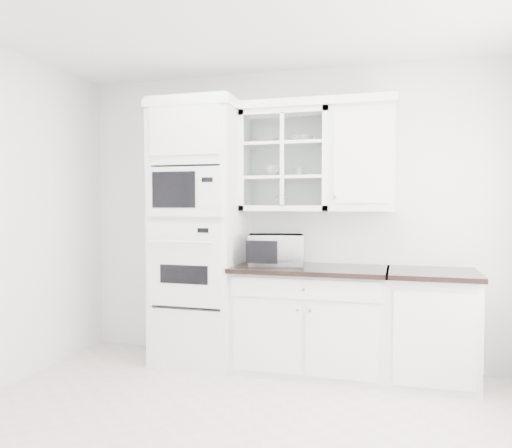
% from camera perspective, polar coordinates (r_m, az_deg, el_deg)
% --- Properties ---
extents(ground, '(4.00, 3.50, 0.01)m').
position_cam_1_polar(ground, '(3.34, -3.65, -23.57)').
color(ground, beige).
rests_on(ground, ground).
extents(room_shell, '(4.00, 3.50, 2.70)m').
position_cam_1_polar(room_shell, '(3.43, -1.28, 7.61)').
color(room_shell, white).
rests_on(room_shell, ground).
extents(oven_column, '(0.76, 0.68, 2.40)m').
position_cam_1_polar(oven_column, '(4.61, -6.52, -0.98)').
color(oven_column, white).
rests_on(oven_column, ground).
extents(base_cabinet_run, '(1.32, 0.67, 0.92)m').
position_cam_1_polar(base_cabinet_run, '(4.45, 6.24, -10.69)').
color(base_cabinet_run, white).
rests_on(base_cabinet_run, ground).
extents(extra_base_cabinet, '(0.72, 0.67, 0.92)m').
position_cam_1_polar(extra_base_cabinet, '(4.40, 19.43, -10.96)').
color(extra_base_cabinet, white).
rests_on(extra_base_cabinet, ground).
extents(upper_cabinet_glass, '(0.80, 0.33, 0.90)m').
position_cam_1_polar(upper_cabinet_glass, '(4.54, 3.48, 7.20)').
color(upper_cabinet_glass, white).
rests_on(upper_cabinet_glass, room_shell).
extents(upper_cabinet_solid, '(0.55, 0.33, 0.90)m').
position_cam_1_polar(upper_cabinet_solid, '(4.44, 12.08, 7.26)').
color(upper_cabinet_solid, white).
rests_on(upper_cabinet_solid, room_shell).
extents(crown_molding, '(2.14, 0.38, 0.07)m').
position_cam_1_polar(crown_molding, '(4.60, 2.11, 13.23)').
color(crown_molding, white).
rests_on(crown_molding, room_shell).
extents(countertop_microwave, '(0.55, 0.49, 0.27)m').
position_cam_1_polar(countertop_microwave, '(4.42, 2.28, -2.96)').
color(countertop_microwave, white).
rests_on(countertop_microwave, base_cabinet_run).
extents(bowl_a, '(0.22, 0.22, 0.05)m').
position_cam_1_polar(bowl_a, '(4.60, 1.19, 9.47)').
color(bowl_a, white).
rests_on(bowl_a, upper_cabinet_glass).
extents(bowl_b, '(0.24, 0.24, 0.06)m').
position_cam_1_polar(bowl_b, '(4.54, 5.32, 9.61)').
color(bowl_b, white).
rests_on(bowl_b, upper_cabinet_glass).
extents(cup_a, '(0.15, 0.15, 0.11)m').
position_cam_1_polar(cup_a, '(4.57, 1.86, 6.08)').
color(cup_a, white).
rests_on(cup_a, upper_cabinet_glass).
extents(cup_b, '(0.10, 0.10, 0.08)m').
position_cam_1_polar(cup_b, '(4.51, 4.97, 5.97)').
color(cup_b, white).
rests_on(cup_b, upper_cabinet_glass).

